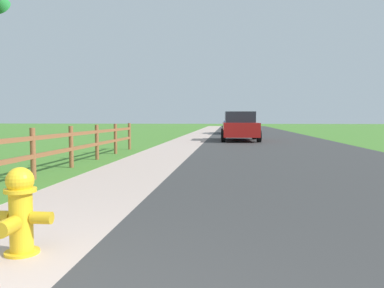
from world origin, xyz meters
TOP-DOWN VIEW (x-y plane):
  - ground_plane at (0.00, 25.00)m, footprint 120.00×120.00m
  - road_asphalt at (3.50, 27.00)m, footprint 7.00×66.00m
  - curb_concrete at (-3.00, 27.00)m, footprint 6.00×66.00m
  - grass_verge at (-4.50, 27.00)m, footprint 5.00×66.00m
  - fire_hydrant at (-0.60, 1.46)m, footprint 0.59×0.49m
  - rail_fence at (-2.68, 6.54)m, footprint 0.11×13.39m
  - parked_suv_red at (1.89, 19.93)m, footprint 2.18×4.53m
  - parked_car_blue at (1.78, 29.88)m, footprint 2.12×4.93m

SIDE VIEW (x-z plane):
  - ground_plane at x=0.00m, z-range 0.00..0.00m
  - road_asphalt at x=3.50m, z-range 0.00..0.01m
  - curb_concrete at x=-3.00m, z-range 0.00..0.01m
  - grass_verge at x=-4.50m, z-range 0.00..0.01m
  - fire_hydrant at x=-0.60m, z-range 0.01..0.82m
  - rail_fence at x=-2.68m, z-range 0.08..1.15m
  - parked_car_blue at x=1.78m, z-range 0.02..1.58m
  - parked_suv_red at x=1.89m, z-range -0.01..1.62m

